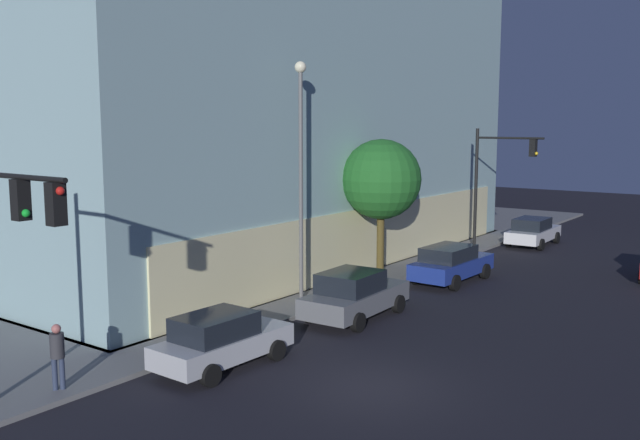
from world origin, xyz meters
name	(u,v)px	position (x,y,z in m)	size (l,w,h in m)	color
ground_plane	(372,388)	(0.00, 0.00, 0.00)	(120.00, 120.00, 0.00)	black
modern_building	(170,74)	(12.59, 21.50, 9.86)	(30.44, 27.82, 19.84)	#4C4C51
traffic_light_near_corner	(7,236)	(-6.88, 5.39, 4.48)	(0.35, 3.92, 6.25)	black
traffic_light_far_corner	(496,171)	(20.91, 5.17, 4.48)	(0.53, 3.88, 6.61)	black
street_lamp_sidewalk	(301,156)	(5.83, 6.85, 5.79)	(0.44, 0.44, 9.16)	slate
sidewalk_tree	(381,180)	(11.44, 6.67, 4.53)	(3.58, 3.58, 6.19)	brown
pedestrian_waiting	(57,351)	(-5.20, 6.29, 1.18)	(0.36, 0.36, 1.74)	#2D3851
car_silver	(221,340)	(-1.22, 4.35, 0.82)	(4.34, 2.07, 1.62)	#B7BABF
car_grey	(354,295)	(5.36, 4.08, 0.88)	(4.84, 2.35, 1.76)	slate
car_blue	(451,263)	(12.80, 3.82, 0.86)	(4.85, 2.19, 1.66)	navy
car_white	(533,231)	(24.31, 4.14, 0.83)	(4.80, 2.16, 1.63)	silver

